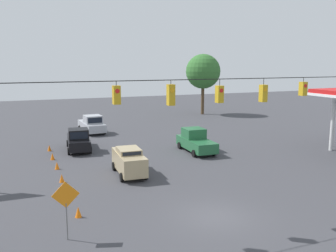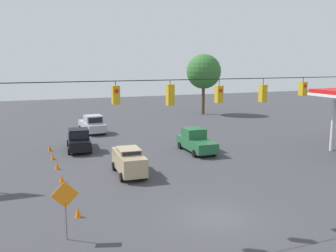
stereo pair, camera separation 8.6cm
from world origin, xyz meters
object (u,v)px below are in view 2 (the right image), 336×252
at_px(overhead_signal_span, 217,121).
at_px(traffic_cone_second, 69,192).
at_px(traffic_cone_farthest, 50,148).
at_px(tree_horizon_left, 204,72).
at_px(sedan_tan_withflow_mid, 129,161).
at_px(pickup_truck_silver_withflow_deep, 92,124).
at_px(traffic_cone_fourth, 57,165).
at_px(traffic_cone_third, 62,178).
at_px(work_zone_sign, 65,199).
at_px(traffic_cone_nearest, 78,212).
at_px(traffic_cone_fifth, 53,156).
at_px(pickup_truck_black_withflow_far, 79,140).
at_px(pickup_truck_green_oncoming_far, 196,141).

xyz_separation_m(overhead_signal_span, traffic_cone_second, (6.84, -6.20, -4.95)).
relative_size(traffic_cone_farthest, tree_horizon_left, 0.06).
distance_m(sedan_tan_withflow_mid, pickup_truck_silver_withflow_deep, 17.76).
bearing_deg(traffic_cone_fourth, pickup_truck_silver_withflow_deep, -110.84).
height_order(traffic_cone_third, traffic_cone_farthest, same).
xyz_separation_m(pickup_truck_silver_withflow_deep, work_zone_sign, (6.21, 26.62, 1.01)).
bearing_deg(traffic_cone_nearest, sedan_tan_withflow_mid, -126.15).
distance_m(pickup_truck_silver_withflow_deep, traffic_cone_farthest, 9.52).
xyz_separation_m(traffic_cone_farthest, work_zone_sign, (0.74, 18.85, 1.69)).
relative_size(traffic_cone_fifth, work_zone_sign, 0.21).
relative_size(pickup_truck_silver_withflow_deep, traffic_cone_second, 9.54).
height_order(sedan_tan_withflow_mid, traffic_cone_fifth, sedan_tan_withflow_mid).
xyz_separation_m(traffic_cone_nearest, traffic_cone_third, (0.13, -6.45, 0.00)).
bearing_deg(traffic_cone_fourth, pickup_truck_black_withflow_far, -113.79).
bearing_deg(traffic_cone_third, work_zone_sign, 85.24).
xyz_separation_m(pickup_truck_silver_withflow_deep, traffic_cone_fifth, (5.50, 11.20, -0.68)).
distance_m(work_zone_sign, tree_horizon_left, 44.34).
bearing_deg(pickup_truck_silver_withflow_deep, traffic_cone_third, 72.85).
distance_m(pickup_truck_green_oncoming_far, work_zone_sign, 19.01).
xyz_separation_m(sedan_tan_withflow_mid, pickup_truck_black_withflow_far, (2.22, -9.30, -0.07)).
xyz_separation_m(traffic_cone_fifth, work_zone_sign, (0.71, 15.42, 1.69)).
xyz_separation_m(sedan_tan_withflow_mid, pickup_truck_green_oncoming_far, (-7.77, -4.65, -0.07)).
distance_m(pickup_truck_green_oncoming_far, traffic_cone_nearest, 16.70).
bearing_deg(sedan_tan_withflow_mid, pickup_truck_green_oncoming_far, -149.10).
relative_size(pickup_truck_silver_withflow_deep, pickup_truck_black_withflow_far, 1.02).
bearing_deg(traffic_cone_second, traffic_cone_farthest, -89.62).
height_order(pickup_truck_black_withflow_far, work_zone_sign, work_zone_sign).
relative_size(pickup_truck_black_withflow_far, tree_horizon_left, 0.58).
relative_size(traffic_cone_third, traffic_cone_fifth, 1.00).
xyz_separation_m(overhead_signal_span, traffic_cone_nearest, (6.79, -2.83, -4.95)).
height_order(traffic_cone_fourth, traffic_cone_fifth, same).
bearing_deg(traffic_cone_fourth, traffic_cone_second, 90.49).
distance_m(pickup_truck_green_oncoming_far, traffic_cone_fifth, 12.79).
height_order(overhead_signal_span, work_zone_sign, overhead_signal_span).
xyz_separation_m(sedan_tan_withflow_mid, tree_horizon_left, (-20.02, -27.03, 5.71)).
bearing_deg(work_zone_sign, traffic_cone_fourth, -93.56).
distance_m(overhead_signal_span, traffic_cone_nearest, 8.87).
bearing_deg(traffic_cone_fifth, traffic_cone_second, 90.68).
relative_size(traffic_cone_second, traffic_cone_fourth, 1.00).
bearing_deg(pickup_truck_green_oncoming_far, traffic_cone_farthest, -22.97).
relative_size(pickup_truck_green_oncoming_far, traffic_cone_third, 9.06).
distance_m(pickup_truck_black_withflow_far, traffic_cone_third, 9.67).
bearing_deg(traffic_cone_third, pickup_truck_silver_withflow_deep, -107.15).
xyz_separation_m(sedan_tan_withflow_mid, traffic_cone_second, (4.75, 3.06, -0.75)).
bearing_deg(traffic_cone_fifth, pickup_truck_silver_withflow_deep, -116.17).
relative_size(traffic_cone_fourth, traffic_cone_farthest, 1.00).
bearing_deg(traffic_cone_second, traffic_cone_fifth, -89.32).
distance_m(sedan_tan_withflow_mid, traffic_cone_fourth, 5.96).
height_order(traffic_cone_fifth, work_zone_sign, work_zone_sign).
bearing_deg(pickup_truck_black_withflow_far, pickup_truck_green_oncoming_far, 155.02).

